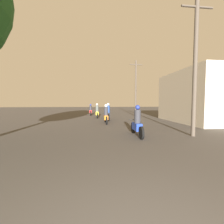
{
  "coord_description": "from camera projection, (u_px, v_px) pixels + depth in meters",
  "views": [
    {
      "loc": [
        -0.48,
        -0.97,
        1.67
      ],
      "look_at": [
        1.62,
        16.9,
        0.57
      ],
      "focal_mm": 24.0,
      "sensor_mm": 36.0,
      "label": 1
    }
  ],
  "objects": [
    {
      "name": "motorcycle_blue",
      "position": [
        137.0,
        124.0,
        7.51
      ],
      "size": [
        0.6,
        2.07,
        1.57
      ],
      "rotation": [
        0.0,
        0.0,
        0.08
      ],
      "color": "black",
      "rests_on": "ground_plane"
    },
    {
      "name": "motorcycle_orange",
      "position": [
        106.0,
        116.0,
        12.14
      ],
      "size": [
        0.6,
        1.99,
        1.56
      ],
      "rotation": [
        0.0,
        0.0,
        0.09
      ],
      "color": "black",
      "rests_on": "ground_plane"
    },
    {
      "name": "motorcycle_black",
      "position": [
        108.0,
        113.0,
        14.38
      ],
      "size": [
        0.6,
        1.97,
        1.65
      ],
      "rotation": [
        0.0,
        0.0,
        -0.07
      ],
      "color": "black",
      "rests_on": "ground_plane"
    },
    {
      "name": "motorcycle_yellow",
      "position": [
        97.0,
        112.0,
        16.63
      ],
      "size": [
        0.6,
        1.92,
        1.61
      ],
      "rotation": [
        0.0,
        0.0,
        0.17
      ],
      "color": "black",
      "rests_on": "ground_plane"
    },
    {
      "name": "motorcycle_red",
      "position": [
        91.0,
        111.0,
        20.16
      ],
      "size": [
        0.6,
        2.03,
        1.52
      ],
      "rotation": [
        0.0,
        0.0,
        0.03
      ],
      "color": "black",
      "rests_on": "ground_plane"
    },
    {
      "name": "motorcycle_white",
      "position": [
        108.0,
        110.0,
        23.29
      ],
      "size": [
        0.6,
        1.95,
        1.52
      ],
      "rotation": [
        0.0,
        0.0,
        -0.02
      ],
      "color": "black",
      "rests_on": "ground_plane"
    },
    {
      "name": "building_right_near",
      "position": [
        204.0,
        97.0,
        13.14
      ],
      "size": [
        5.31,
        6.87,
        4.35
      ],
      "color": "beige",
      "rests_on": "ground_plane"
    },
    {
      "name": "utility_pole_near",
      "position": [
        195.0,
        65.0,
        7.33
      ],
      "size": [
        1.6,
        0.2,
        6.77
      ],
      "color": "#4C4238",
      "rests_on": "ground_plane"
    },
    {
      "name": "utility_pole_far",
      "position": [
        136.0,
        87.0,
        18.79
      ],
      "size": [
        1.6,
        0.2,
        6.93
      ],
      "color": "#4C4238",
      "rests_on": "ground_plane"
    }
  ]
}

